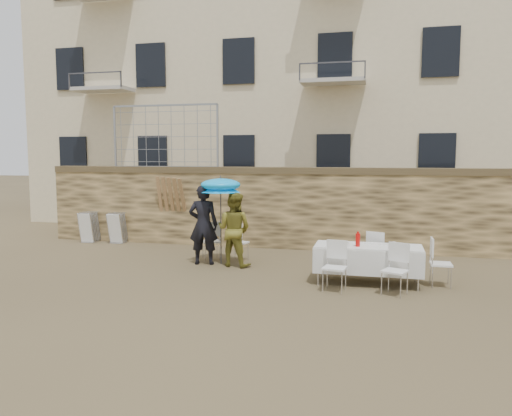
% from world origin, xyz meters
% --- Properties ---
extents(ground, '(80.00, 80.00, 0.00)m').
position_xyz_m(ground, '(0.00, 0.00, 0.00)').
color(ground, brown).
rests_on(ground, ground).
extents(stone_wall, '(13.00, 0.50, 2.20)m').
position_xyz_m(stone_wall, '(0.00, 5.00, 1.10)').
color(stone_wall, olive).
rests_on(stone_wall, ground).
extents(apartment_building, '(20.00, 8.00, 15.00)m').
position_xyz_m(apartment_building, '(0.00, 12.00, 7.50)').
color(apartment_building, beige).
rests_on(apartment_building, ground).
extents(chain_link_fence, '(3.20, 0.06, 1.80)m').
position_xyz_m(chain_link_fence, '(-3.00, 5.00, 3.10)').
color(chain_link_fence, gray).
rests_on(chain_link_fence, stone_wall).
extents(man_suit, '(0.75, 0.56, 1.89)m').
position_xyz_m(man_suit, '(-0.94, 2.45, 0.94)').
color(man_suit, black).
rests_on(man_suit, ground).
extents(woman_dress, '(0.95, 0.80, 1.72)m').
position_xyz_m(woman_dress, '(-0.19, 2.45, 0.86)').
color(woman_dress, '#9F9630').
rests_on(woman_dress, ground).
extents(umbrella, '(0.97, 0.97, 1.93)m').
position_xyz_m(umbrella, '(-0.54, 2.55, 1.82)').
color(umbrella, '#3F3F44').
rests_on(umbrella, ground).
extents(couple_chair_left, '(0.65, 0.65, 0.96)m').
position_xyz_m(couple_chair_left, '(-0.94, 3.00, 0.48)').
color(couple_chair_left, white).
rests_on(couple_chair_left, ground).
extents(couple_chair_right, '(0.56, 0.56, 0.96)m').
position_xyz_m(couple_chair_right, '(-0.24, 3.00, 0.48)').
color(couple_chair_right, white).
rests_on(couple_chair_right, ground).
extents(banquet_table, '(2.10, 0.85, 0.78)m').
position_xyz_m(banquet_table, '(2.87, 1.54, 0.73)').
color(banquet_table, silver).
rests_on(banquet_table, ground).
extents(soda_bottle, '(0.09, 0.09, 0.26)m').
position_xyz_m(soda_bottle, '(2.67, 1.39, 0.91)').
color(soda_bottle, red).
rests_on(soda_bottle, banquet_table).
extents(table_chair_front_left, '(0.54, 0.54, 0.96)m').
position_xyz_m(table_chair_front_left, '(2.27, 0.79, 0.48)').
color(table_chair_front_left, white).
rests_on(table_chair_front_left, ground).
extents(table_chair_front_right, '(0.63, 0.63, 0.96)m').
position_xyz_m(table_chair_front_right, '(3.37, 0.79, 0.48)').
color(table_chair_front_right, white).
rests_on(table_chair_front_right, ground).
extents(table_chair_back, '(0.63, 0.63, 0.96)m').
position_xyz_m(table_chair_back, '(3.07, 2.34, 0.48)').
color(table_chair_back, white).
rests_on(table_chair_back, ground).
extents(table_chair_side, '(0.48, 0.48, 0.96)m').
position_xyz_m(table_chair_side, '(4.27, 1.64, 0.48)').
color(table_chair_side, white).
rests_on(table_chair_side, ground).
extents(chair_stack_left, '(0.46, 0.55, 0.92)m').
position_xyz_m(chair_stack_left, '(-5.24, 4.68, 0.46)').
color(chair_stack_left, white).
rests_on(chair_stack_left, ground).
extents(chair_stack_right, '(0.46, 0.47, 0.92)m').
position_xyz_m(chair_stack_right, '(-4.34, 4.68, 0.46)').
color(chair_stack_right, white).
rests_on(chair_stack_right, ground).
extents(wood_planks, '(0.70, 0.20, 2.00)m').
position_xyz_m(wood_planks, '(-2.74, 4.75, 1.00)').
color(wood_planks, '#A37749').
rests_on(wood_planks, ground).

